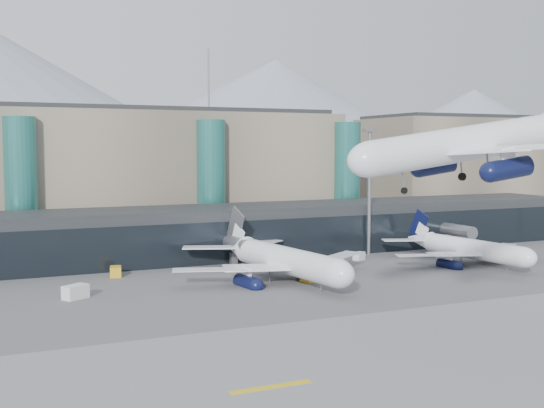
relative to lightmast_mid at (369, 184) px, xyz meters
The scene contains 18 objects.
ground 58.41m from the lightmast_mid, 122.01° to the right, with size 900.00×900.00×0.00m, color #515154.
runway_strip 71.25m from the lightmast_mid, 115.46° to the right, with size 400.00×40.00×0.04m, color slate.
runway_markings 71.24m from the lightmast_mid, 115.46° to the right, with size 128.00×1.00×0.02m.
concourse 32.94m from the lightmast_mid, 162.04° to the left, with size 170.00×27.00×10.00m.
terminal_main 69.21m from the lightmast_mid, 142.63° to the left, with size 130.00×30.00×31.00m.
terminal_east 77.40m from the lightmast_mid, 32.87° to the left, with size 70.00×30.00×31.00m.
teal_towers 51.97m from the lightmast_mid, 149.97° to the left, with size 116.40×19.40×46.00m.
mountain_ridge 333.77m from the lightmast_mid, 92.42° to the left, with size 910.00×400.00×110.00m.
lightmast_mid is the anchor object (origin of this frame).
hero_jet 64.01m from the lightmast_mid, 110.40° to the right, with size 33.03×33.83×10.90m.
jet_parked_mid 33.55m from the lightmast_mid, 151.29° to the right, with size 38.64×38.68×12.55m.
jet_parked_right 21.59m from the lightmast_mid, 56.16° to the right, with size 32.35×32.24×10.49m.
veh_a 64.95m from the lightmast_mid, 163.56° to the right, with size 3.57×2.01×2.01m, color silver.
veh_b 54.10m from the lightmast_mid, behind, with size 2.98×1.83×1.72m, color gold.
veh_c 31.32m from the lightmast_mid, 140.03° to the right, with size 3.20×1.69×1.78m, color #4E4E53.
veh_d 15.72m from the lightmast_mid, 135.90° to the right, with size 2.69×1.44×1.54m, color silver.
veh_e 30.46m from the lightmast_mid, 49.65° to the right, with size 2.93×1.66×1.66m, color gold.
veh_h 33.87m from the lightmast_mid, 138.98° to the right, with size 4.03×2.12×2.23m, color gold.
Camera 1 is at (-44.59, -70.27, 21.82)m, focal length 45.00 mm.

